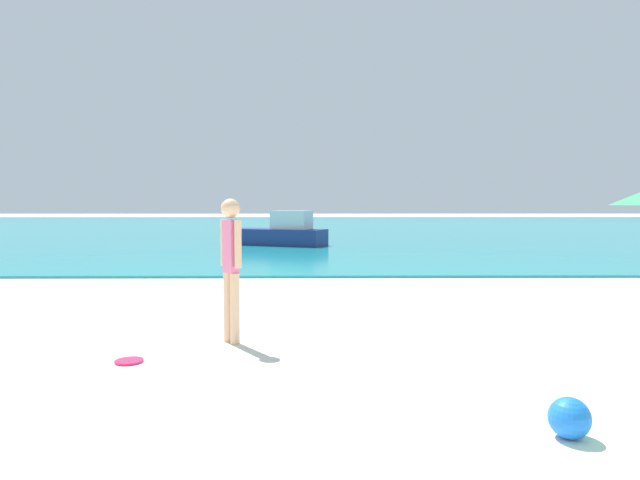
{
  "coord_description": "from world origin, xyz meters",
  "views": [
    {
      "loc": [
        -0.54,
        -1.07,
        1.62
      ],
      "look_at": [
        -0.45,
        7.03,
        1.11
      ],
      "focal_mm": 31.24,
      "sensor_mm": 36.0,
      "label": 1
    }
  ],
  "objects_px": {
    "boat_near": "(279,233)",
    "beach_ball": "(569,418)",
    "person_standing": "(231,261)",
    "frisbee": "(129,361)"
  },
  "relations": [
    {
      "from": "person_standing",
      "to": "frisbee",
      "type": "height_order",
      "value": "person_standing"
    },
    {
      "from": "frisbee",
      "to": "boat_near",
      "type": "distance_m",
      "value": 15.84
    },
    {
      "from": "person_standing",
      "to": "beach_ball",
      "type": "height_order",
      "value": "person_standing"
    },
    {
      "from": "person_standing",
      "to": "frisbee",
      "type": "relative_size",
      "value": 5.84
    },
    {
      "from": "person_standing",
      "to": "boat_near",
      "type": "relative_size",
      "value": 0.41
    },
    {
      "from": "frisbee",
      "to": "boat_near",
      "type": "relative_size",
      "value": 0.07
    },
    {
      "from": "frisbee",
      "to": "beach_ball",
      "type": "distance_m",
      "value": 4.15
    },
    {
      "from": "person_standing",
      "to": "frisbee",
      "type": "distance_m",
      "value": 1.57
    },
    {
      "from": "beach_ball",
      "to": "person_standing",
      "type": "bearing_deg",
      "value": 135.23
    },
    {
      "from": "boat_near",
      "to": "beach_ball",
      "type": "relative_size",
      "value": 14.35
    }
  ]
}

